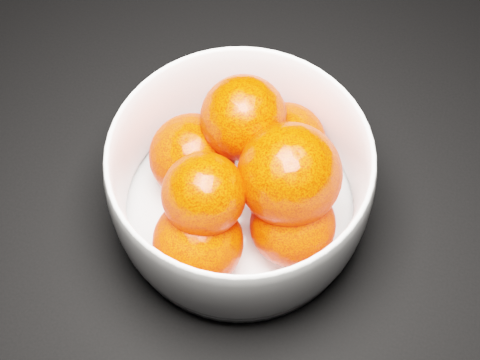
# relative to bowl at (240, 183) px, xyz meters

# --- Properties ---
(bowl) EXTENTS (0.20, 0.20, 0.10)m
(bowl) POSITION_rel_bowl_xyz_m (0.00, 0.00, 0.00)
(bowl) COLOR white
(bowl) RESTS_ON ground
(orange_pile) EXTENTS (0.15, 0.17, 0.11)m
(orange_pile) POSITION_rel_bowl_xyz_m (0.00, -0.00, 0.01)
(orange_pile) COLOR red
(orange_pile) RESTS_ON bowl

